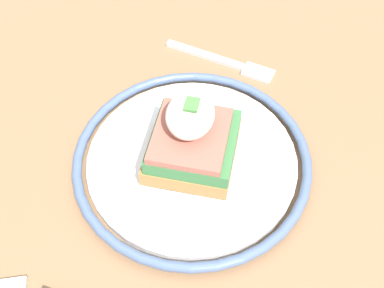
% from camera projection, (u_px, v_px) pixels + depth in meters
% --- Properties ---
extents(dining_table, '(0.99, 0.73, 0.77)m').
position_uv_depth(dining_table, '(143.00, 228.00, 0.59)').
color(dining_table, '#846042').
rests_on(dining_table, ground_plane).
extents(plate, '(0.24, 0.24, 0.02)m').
position_uv_depth(plate, '(192.00, 160.00, 0.49)').
color(plate, silver).
rests_on(plate, dining_table).
extents(sandwich, '(0.09, 0.08, 0.08)m').
position_uv_depth(sandwich, '(192.00, 138.00, 0.46)').
color(sandwich, '#9E703D').
rests_on(sandwich, plate).
extents(fork, '(0.05, 0.14, 0.00)m').
position_uv_depth(fork, '(225.00, 62.00, 0.58)').
color(fork, silver).
rests_on(fork, dining_table).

